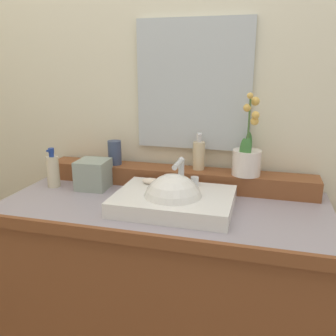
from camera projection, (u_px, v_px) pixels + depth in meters
The scene contains 11 objects.
wall_back at pixel (187, 92), 1.65m from camera, with size 3.04×0.20×2.55m, color beige.
vanity_cabinet at pixel (164, 299), 1.52m from camera, with size 1.26×0.58×0.88m.
back_ledge at pixel (177, 177), 1.58m from camera, with size 1.19×0.13×0.08m, color brown.
sink_basin at pixel (173, 202), 1.33m from camera, with size 0.43×0.32×0.26m.
soap_bar at pixel (151, 181), 1.44m from camera, with size 0.07×0.04×0.02m, color beige.
potted_plant at pixel (247, 156), 1.46m from camera, with size 0.12×0.13×0.34m.
soap_dispenser at pixel (199, 155), 1.54m from camera, with size 0.05×0.05×0.16m.
tumbler_cup at pixel (115, 153), 1.62m from camera, with size 0.06×0.06×0.11m, color #384565.
lotion_bottle at pixel (53, 171), 1.56m from camera, with size 0.05×0.06×0.17m.
tissue_box at pixel (93, 174), 1.55m from camera, with size 0.13×0.13×0.12m, color gray.
mirror at pixel (193, 86), 1.52m from camera, with size 0.49×0.02×0.54m, color silver.
Camera 1 is at (0.36, -1.26, 1.39)m, focal length 38.34 mm.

